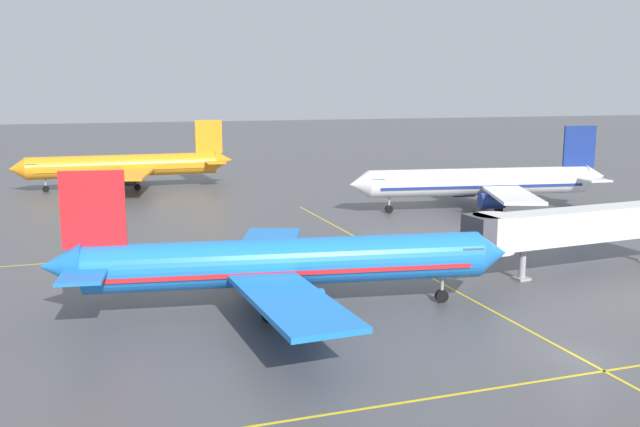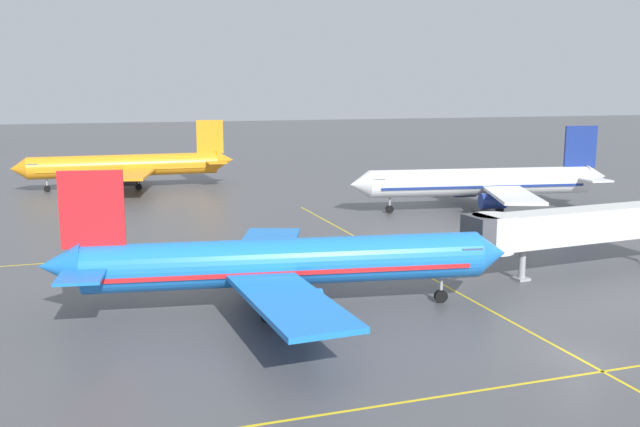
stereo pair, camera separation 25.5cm
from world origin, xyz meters
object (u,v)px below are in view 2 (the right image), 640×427
object	(u,v)px
jet_bridge	(567,227)
airliner_second_row	(483,182)
airliner_front_gate	(282,263)
airliner_third_row	(128,166)

from	to	relation	value
jet_bridge	airliner_second_row	bearing A→B (deg)	71.01
airliner_front_gate	airliner_third_row	bearing A→B (deg)	95.57
airliner_third_row	airliner_second_row	bearing A→B (deg)	-39.97
airliner_third_row	jet_bridge	xyz separation A→B (m)	(31.41, -64.19, 0.51)
airliner_second_row	jet_bridge	xyz separation A→B (m)	(-10.11, -29.38, 0.44)
airliner_second_row	jet_bridge	bearing A→B (deg)	-108.99
airliner_front_gate	airliner_second_row	size ratio (longest dim) A/B	0.95
jet_bridge	airliner_front_gate	bearing A→B (deg)	-175.80
airliner_second_row	jet_bridge	distance (m)	31.08
airliner_front_gate	airliner_third_row	size ratio (longest dim) A/B	0.97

